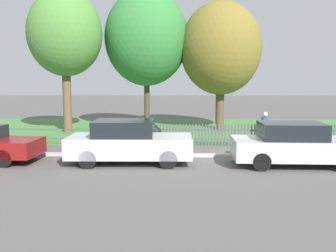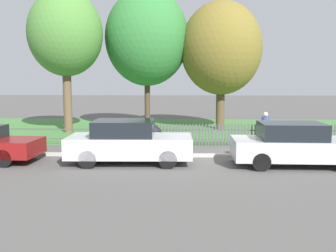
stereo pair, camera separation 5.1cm
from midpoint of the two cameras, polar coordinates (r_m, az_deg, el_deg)
The scene contains 11 objects.
ground_plane at distance 14.62m, azimuth 11.35°, elevation -4.76°, with size 120.00×120.00×0.00m, color #565451.
kerb_stone at distance 14.70m, azimuth 11.29°, elevation -4.46°, with size 35.07×0.20×0.12m, color #B2ADA3.
grass_strip at distance 22.80m, azimuth 8.08°, elevation -0.49°, with size 35.07×11.63×0.01m, color #477F3D.
park_fence at distance 17.03m, azimuth 10.05°, elevation -1.38°, with size 35.07×0.05×1.00m.
parked_car_black_saloon at distance 13.35m, azimuth -5.91°, elevation -2.41°, with size 4.40×1.99×1.54m.
parked_car_navy_estate at distance 13.57m, azimuth 18.98°, elevation -2.69°, with size 4.41×1.87×1.50m.
covered_motorcycle at distance 15.98m, azimuth -3.80°, elevation -1.05°, with size 1.92×0.85×1.19m.
tree_nearest_kerb at distance 21.99m, azimuth -15.29°, elevation 13.36°, with size 4.10×4.10×7.88m.
tree_behind_motorcycle at distance 23.00m, azimuth -3.17°, elevation 13.25°, with size 4.98×4.98×8.33m.
tree_mid_park at distance 22.76m, azimuth 8.18°, elevation 11.61°, with size 4.78×4.78×7.58m.
pedestrian_near_fence at distance 16.52m, azimuth 14.68°, elevation -0.32°, with size 0.39×0.39×1.60m.
Camera 2 is at (-2.27, -14.13, 2.94)m, focal length 40.00 mm.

